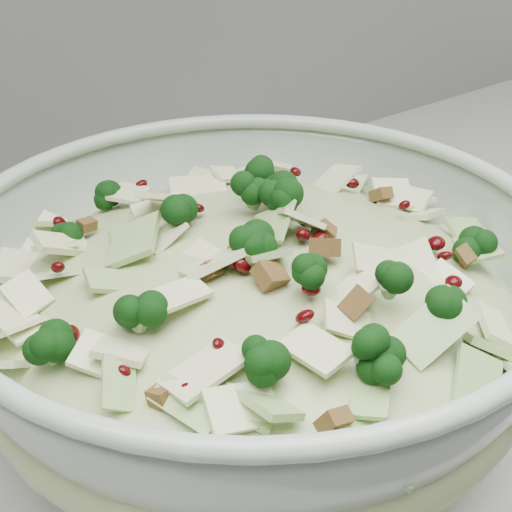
% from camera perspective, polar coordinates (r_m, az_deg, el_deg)
% --- Properties ---
extents(mixing_bowl, '(0.50, 0.50, 0.15)m').
position_cam_1_polar(mixing_bowl, '(0.47, -0.15, -4.88)').
color(mixing_bowl, '#A4B5A5').
rests_on(mixing_bowl, counter).
extents(salad, '(0.40, 0.40, 0.15)m').
position_cam_1_polar(salad, '(0.46, -0.16, -2.34)').
color(salad, '#A4B179').
rests_on(salad, mixing_bowl).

